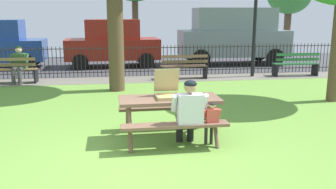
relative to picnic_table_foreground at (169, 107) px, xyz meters
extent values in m
cube|color=#6C9D3D|center=(-0.66, 0.89, -0.61)|extent=(28.00, 12.13, 0.02)
cube|color=slate|center=(-0.66, 6.25, -0.60)|extent=(28.00, 1.40, 0.01)
cube|color=#424247|center=(-0.66, 10.12, -0.60)|extent=(28.00, 6.34, 0.01)
cube|color=brown|center=(0.00, 0.00, 0.14)|extent=(1.81, 0.78, 0.06)
cube|color=brown|center=(0.01, -0.60, -0.16)|extent=(1.80, 0.30, 0.05)
cube|color=brown|center=(-0.01, 0.60, -0.16)|extent=(1.80, 0.30, 0.05)
cylinder|color=brown|center=(-0.73, -0.42, -0.24)|extent=(0.07, 0.43, 0.74)
cylinder|color=brown|center=(-0.74, 0.41, -0.24)|extent=(0.07, 0.43, 0.74)
cylinder|color=brown|center=(0.74, -0.41, -0.24)|extent=(0.07, 0.43, 0.74)
cylinder|color=brown|center=(0.73, 0.42, -0.24)|extent=(0.07, 0.43, 0.74)
cube|color=tan|center=(-0.01, -0.01, 0.18)|extent=(0.47, 0.47, 0.01)
cube|color=silver|center=(-0.01, -0.01, 0.19)|extent=(0.43, 0.43, 0.00)
cube|color=tan|center=(-0.01, -0.24, 0.21)|extent=(0.46, 0.02, 0.04)
cube|color=tan|center=(-0.02, 0.21, 0.21)|extent=(0.46, 0.02, 0.04)
cube|color=tan|center=(-0.24, -0.02, 0.21)|extent=(0.02, 0.46, 0.04)
cube|color=tan|center=(0.21, -0.01, 0.21)|extent=(0.02, 0.46, 0.04)
cube|color=tan|center=(-0.02, 0.22, 0.46)|extent=(0.46, 0.16, 0.44)
cylinder|color=tan|center=(-0.01, -0.01, 0.19)|extent=(0.39, 0.39, 0.01)
cylinder|color=#F5D161|center=(-0.01, -0.01, 0.20)|extent=(0.36, 0.36, 0.00)
pyramid|color=#EBD164|center=(0.39, 0.08, 0.18)|extent=(0.25, 0.17, 0.01)
cube|color=tan|center=(0.27, 0.10, 0.18)|extent=(0.06, 0.14, 0.02)
cylinder|color=black|center=(0.15, -0.18, -0.38)|extent=(0.12, 0.12, 0.44)
cylinder|color=black|center=(0.16, -0.39, -0.13)|extent=(0.15, 0.42, 0.15)
cylinder|color=black|center=(0.35, -0.18, -0.38)|extent=(0.12, 0.12, 0.44)
cylinder|color=black|center=(0.36, -0.39, -0.13)|extent=(0.15, 0.42, 0.15)
cube|color=silver|center=(0.26, -0.60, 0.10)|extent=(0.42, 0.22, 0.52)
cylinder|color=silver|center=(0.00, -0.55, 0.21)|extent=(0.09, 0.21, 0.31)
cylinder|color=silver|center=(0.52, -0.55, 0.21)|extent=(0.09, 0.21, 0.31)
sphere|color=tan|center=(0.26, -0.58, 0.48)|extent=(0.21, 0.21, 0.21)
ellipsoid|color=black|center=(0.26, -0.59, 0.53)|extent=(0.21, 0.20, 0.12)
cylinder|color=#2A2A2A|center=(0.59, -0.39, -0.38)|extent=(0.06, 0.06, 0.44)
cylinder|color=#2A2A2A|center=(0.59, -0.49, -0.14)|extent=(0.07, 0.21, 0.07)
cylinder|color=#2A2A2A|center=(0.69, -0.39, -0.38)|extent=(0.06, 0.06, 0.44)
cylinder|color=#2A2A2A|center=(0.69, -0.49, -0.14)|extent=(0.07, 0.21, 0.07)
cube|color=#CC4C3F|center=(0.64, -0.59, -0.03)|extent=(0.21, 0.11, 0.25)
cylinder|color=#CC4C3F|center=(0.51, -0.57, 0.02)|extent=(0.04, 0.10, 0.15)
cylinder|color=#CC4C3F|center=(0.76, -0.57, 0.02)|extent=(0.04, 0.10, 0.15)
sphere|color=tan|center=(0.64, -0.58, 0.15)|extent=(0.10, 0.10, 0.10)
ellipsoid|color=black|center=(0.64, -0.59, 0.18)|extent=(0.10, 0.10, 0.06)
cylinder|color=#2D2823|center=(-0.66, 6.95, 0.42)|extent=(20.46, 0.03, 0.03)
cylinder|color=#2D2823|center=(-0.66, 6.95, -0.43)|extent=(20.46, 0.03, 0.03)
cylinder|color=#2D2823|center=(-4.79, 6.95, -0.04)|extent=(0.02, 0.02, 1.11)
cylinder|color=#2D2823|center=(-4.65, 6.95, -0.04)|extent=(0.02, 0.02, 1.11)
cylinder|color=#2D2823|center=(-4.51, 6.95, -0.04)|extent=(0.02, 0.02, 1.11)
cylinder|color=#2D2823|center=(-4.37, 6.95, -0.04)|extent=(0.02, 0.02, 1.11)
cylinder|color=#2D2823|center=(-4.23, 6.95, -0.04)|extent=(0.02, 0.02, 1.11)
cylinder|color=#2D2823|center=(-4.09, 6.95, -0.04)|extent=(0.02, 0.02, 1.11)
cylinder|color=#2D2823|center=(-3.95, 6.95, -0.04)|extent=(0.02, 0.02, 1.11)
cylinder|color=#2D2823|center=(-3.81, 6.95, -0.04)|extent=(0.02, 0.02, 1.11)
cylinder|color=#2D2823|center=(-3.67, 6.95, -0.04)|extent=(0.02, 0.02, 1.11)
cylinder|color=#2D2823|center=(-3.53, 6.95, -0.04)|extent=(0.02, 0.02, 1.11)
cylinder|color=#2D2823|center=(-3.39, 6.95, -0.04)|extent=(0.02, 0.02, 1.11)
cylinder|color=#2D2823|center=(-3.25, 6.95, -0.04)|extent=(0.02, 0.02, 1.11)
cylinder|color=#2D2823|center=(-3.11, 6.95, -0.04)|extent=(0.02, 0.02, 1.11)
cylinder|color=#2D2823|center=(-2.97, 6.95, -0.04)|extent=(0.02, 0.02, 1.11)
cylinder|color=#2D2823|center=(-2.83, 6.95, -0.04)|extent=(0.02, 0.02, 1.11)
cylinder|color=#2D2823|center=(-2.69, 6.95, -0.04)|extent=(0.02, 0.02, 1.11)
cylinder|color=#2D2823|center=(-2.55, 6.95, -0.04)|extent=(0.02, 0.02, 1.11)
cylinder|color=#2D2823|center=(-2.41, 6.95, -0.04)|extent=(0.02, 0.02, 1.11)
cylinder|color=#2D2823|center=(-2.27, 6.95, -0.04)|extent=(0.02, 0.02, 1.11)
cylinder|color=#2D2823|center=(-2.13, 6.95, -0.04)|extent=(0.02, 0.02, 1.11)
cylinder|color=#2D2823|center=(-1.99, 6.95, -0.04)|extent=(0.02, 0.02, 1.11)
cylinder|color=#2D2823|center=(-1.85, 6.95, -0.04)|extent=(0.02, 0.02, 1.11)
cylinder|color=#2D2823|center=(-1.71, 6.95, -0.04)|extent=(0.02, 0.02, 1.11)
cylinder|color=#2D2823|center=(-1.57, 6.95, -0.04)|extent=(0.02, 0.02, 1.11)
cylinder|color=#2D2823|center=(-1.43, 6.95, -0.04)|extent=(0.02, 0.02, 1.11)
cylinder|color=#2D2823|center=(-1.29, 6.95, -0.04)|extent=(0.02, 0.02, 1.11)
cylinder|color=#2D2823|center=(-1.15, 6.95, -0.04)|extent=(0.02, 0.02, 1.11)
cylinder|color=#2D2823|center=(-1.01, 6.95, -0.04)|extent=(0.02, 0.02, 1.11)
cylinder|color=#2D2823|center=(-0.87, 6.95, -0.04)|extent=(0.02, 0.02, 1.11)
cylinder|color=#2D2823|center=(-0.73, 6.95, -0.04)|extent=(0.02, 0.02, 1.11)
cylinder|color=#2D2823|center=(-0.59, 6.95, -0.04)|extent=(0.02, 0.02, 1.11)
cylinder|color=#2D2823|center=(-0.45, 6.95, -0.04)|extent=(0.02, 0.02, 1.11)
cylinder|color=#2D2823|center=(-0.31, 6.95, -0.04)|extent=(0.02, 0.02, 1.11)
cylinder|color=#2D2823|center=(-0.17, 6.95, -0.04)|extent=(0.02, 0.02, 1.11)
cylinder|color=#2D2823|center=(-0.03, 6.95, -0.04)|extent=(0.02, 0.02, 1.11)
cylinder|color=#2D2823|center=(0.11, 6.95, -0.04)|extent=(0.02, 0.02, 1.11)
cylinder|color=#2D2823|center=(0.25, 6.95, -0.04)|extent=(0.02, 0.02, 1.11)
cylinder|color=#2D2823|center=(0.39, 6.95, -0.04)|extent=(0.02, 0.02, 1.11)
cylinder|color=#2D2823|center=(0.53, 6.95, -0.04)|extent=(0.02, 0.02, 1.11)
cylinder|color=#2D2823|center=(0.67, 6.95, -0.04)|extent=(0.02, 0.02, 1.11)
cylinder|color=#2D2823|center=(0.81, 6.95, -0.04)|extent=(0.02, 0.02, 1.11)
cylinder|color=#2D2823|center=(0.95, 6.95, -0.04)|extent=(0.02, 0.02, 1.11)
cylinder|color=#2D2823|center=(1.09, 6.95, -0.04)|extent=(0.02, 0.02, 1.11)
cylinder|color=#2D2823|center=(1.23, 6.95, -0.04)|extent=(0.02, 0.02, 1.11)
cylinder|color=#2D2823|center=(1.37, 6.95, -0.04)|extent=(0.02, 0.02, 1.11)
cylinder|color=#2D2823|center=(1.51, 6.95, -0.04)|extent=(0.02, 0.02, 1.11)
cylinder|color=#2D2823|center=(1.65, 6.95, -0.04)|extent=(0.02, 0.02, 1.11)
cylinder|color=#2D2823|center=(1.79, 6.95, -0.04)|extent=(0.02, 0.02, 1.11)
cylinder|color=#2D2823|center=(1.93, 6.95, -0.04)|extent=(0.02, 0.02, 1.11)
cylinder|color=#2D2823|center=(2.08, 6.95, -0.04)|extent=(0.02, 0.02, 1.11)
cylinder|color=#2D2823|center=(2.22, 6.95, -0.04)|extent=(0.02, 0.02, 1.11)
cylinder|color=#2D2823|center=(2.36, 6.95, -0.04)|extent=(0.02, 0.02, 1.11)
cylinder|color=#2D2823|center=(2.50, 6.95, -0.04)|extent=(0.02, 0.02, 1.11)
cylinder|color=#2D2823|center=(2.64, 6.95, -0.04)|extent=(0.02, 0.02, 1.11)
cylinder|color=#2D2823|center=(2.78, 6.95, -0.04)|extent=(0.02, 0.02, 1.11)
cylinder|color=#2D2823|center=(2.92, 6.95, -0.04)|extent=(0.02, 0.02, 1.11)
cylinder|color=#2D2823|center=(3.06, 6.95, -0.04)|extent=(0.02, 0.02, 1.11)
cylinder|color=#2D2823|center=(3.20, 6.95, -0.04)|extent=(0.02, 0.02, 1.11)
cylinder|color=#2D2823|center=(3.34, 6.95, -0.04)|extent=(0.02, 0.02, 1.11)
cylinder|color=#2D2823|center=(3.48, 6.95, -0.04)|extent=(0.02, 0.02, 1.11)
cylinder|color=#2D2823|center=(3.62, 6.95, -0.04)|extent=(0.02, 0.02, 1.11)
cylinder|color=#2D2823|center=(3.76, 6.95, -0.04)|extent=(0.02, 0.02, 1.11)
cylinder|color=#2D2823|center=(3.90, 6.95, -0.04)|extent=(0.02, 0.02, 1.11)
cylinder|color=#2D2823|center=(4.04, 6.95, -0.04)|extent=(0.02, 0.02, 1.11)
cylinder|color=#2D2823|center=(4.18, 6.95, -0.04)|extent=(0.02, 0.02, 1.11)
cylinder|color=#2D2823|center=(4.32, 6.95, -0.04)|extent=(0.02, 0.02, 1.11)
cylinder|color=#2D2823|center=(4.46, 6.95, -0.04)|extent=(0.02, 0.02, 1.11)
cylinder|color=#2D2823|center=(4.60, 6.95, -0.04)|extent=(0.02, 0.02, 1.11)
cylinder|color=#2D2823|center=(4.74, 6.95, -0.04)|extent=(0.02, 0.02, 1.11)
cylinder|color=#2D2823|center=(4.88, 6.95, -0.04)|extent=(0.02, 0.02, 1.11)
cylinder|color=#2D2823|center=(5.02, 6.95, -0.04)|extent=(0.02, 0.02, 1.11)
cylinder|color=#2D2823|center=(5.16, 6.95, -0.04)|extent=(0.02, 0.02, 1.11)
cylinder|color=#2D2823|center=(5.30, 6.95, -0.04)|extent=(0.02, 0.02, 1.11)
cylinder|color=#2D2823|center=(5.44, 6.95, -0.04)|extent=(0.02, 0.02, 1.11)
cylinder|color=#2D2823|center=(5.58, 6.95, -0.04)|extent=(0.02, 0.02, 1.11)
cylinder|color=#2D2823|center=(5.72, 6.95, -0.04)|extent=(0.02, 0.02, 1.11)
cylinder|color=#2D2823|center=(5.86, 6.95, -0.04)|extent=(0.02, 0.02, 1.11)
cylinder|color=#2D2823|center=(6.00, 6.95, -0.04)|extent=(0.02, 0.02, 1.11)
cylinder|color=#2D2823|center=(6.14, 6.95, -0.04)|extent=(0.02, 0.02, 1.11)
cylinder|color=#2D2823|center=(6.28, 6.95, -0.04)|extent=(0.02, 0.02, 1.11)
cylinder|color=#2D2823|center=(6.42, 6.95, -0.04)|extent=(0.02, 0.02, 1.11)
cylinder|color=#2D2823|center=(6.56, 6.95, -0.04)|extent=(0.02, 0.02, 1.11)
cylinder|color=#2D2823|center=(6.70, 6.95, -0.04)|extent=(0.02, 0.02, 1.11)
cylinder|color=#2D2823|center=(6.84, 6.95, -0.04)|extent=(0.02, 0.02, 1.11)
cylinder|color=#2D2823|center=(6.98, 6.95, -0.04)|extent=(0.02, 0.02, 1.11)
cylinder|color=#2D2823|center=(7.12, 6.95, -0.04)|extent=(0.02, 0.02, 1.11)
cylinder|color=#2D2823|center=(7.26, 6.95, -0.04)|extent=(0.02, 0.02, 1.11)
cylinder|color=#2D2823|center=(7.40, 6.95, -0.04)|extent=(0.02, 0.02, 1.11)
cylinder|color=#2D2823|center=(7.54, 6.95, -0.04)|extent=(0.02, 0.02, 1.11)
cube|color=brown|center=(-4.29, 6.32, -0.16)|extent=(1.60, 0.13, 0.04)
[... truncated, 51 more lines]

